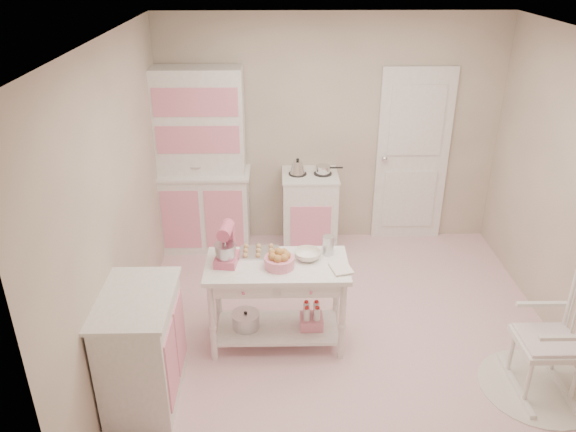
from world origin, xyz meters
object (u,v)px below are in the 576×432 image
object	(u,v)px
stove	(309,211)
rocking_chair	(551,332)
hutch	(201,163)
base_cabinet	(142,348)
bread_basket	(279,262)
stand_mixer	(226,245)
work_table	(277,303)

from	to	relation	value
stove	rocking_chair	world-z (taller)	rocking_chair
stove	rocking_chair	bearing A→B (deg)	-54.15
hutch	base_cabinet	distance (m)	2.51
stove	bread_basket	xyz separation A→B (m)	(-0.35, -1.78, 0.39)
rocking_chair	stand_mixer	xyz separation A→B (m)	(-2.50, 0.65, 0.42)
rocking_chair	bread_basket	bearing A→B (deg)	164.27
work_table	bread_basket	world-z (taller)	bread_basket
work_table	stand_mixer	world-z (taller)	stand_mixer
stove	stand_mixer	bearing A→B (deg)	-114.79
work_table	base_cabinet	bearing A→B (deg)	-147.68
work_table	rocking_chair	bearing A→B (deg)	-16.92
hutch	work_table	world-z (taller)	hutch
hutch	bread_basket	world-z (taller)	hutch
rocking_chair	stand_mixer	world-z (taller)	stand_mixer
rocking_chair	bread_basket	distance (m)	2.16
hutch	stove	distance (m)	1.33
work_table	stove	bearing A→B (deg)	77.91
bread_basket	rocking_chair	bearing A→B (deg)	-15.79
stove	rocking_chair	distance (m)	2.92
hutch	bread_basket	distance (m)	2.03
hutch	bread_basket	size ratio (longest dim) A/B	8.32
work_table	stand_mixer	bearing A→B (deg)	177.27
stand_mixer	hutch	bearing A→B (deg)	110.08
base_cabinet	rocking_chair	bearing A→B (deg)	0.28
stove	work_table	distance (m)	1.77
hutch	work_table	xyz separation A→B (m)	(0.83, -1.78, -0.64)
hutch	stand_mixer	size ratio (longest dim) A/B	6.12
hutch	work_table	bearing A→B (deg)	-65.10
stand_mixer	work_table	bearing A→B (deg)	4.32
hutch	stand_mixer	distance (m)	1.81
bread_basket	base_cabinet	bearing A→B (deg)	-150.20
hutch	stand_mixer	xyz separation A→B (m)	(0.41, -1.76, -0.07)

